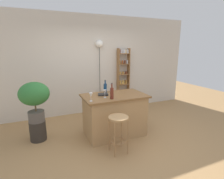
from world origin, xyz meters
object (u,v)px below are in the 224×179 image
at_px(bottle_vinegar, 112,93).
at_px(wine_glass_center, 91,95).
at_px(plant_stool, 38,131).
at_px(wine_glass_left, 105,92).
at_px(potted_plant, 34,97).
at_px(spice_shelf, 123,77).
at_px(pendant_globe_light, 99,45).
at_px(bar_stool, 118,126).
at_px(cookbook, 103,94).
at_px(bottle_soda_blue, 105,88).

xyz_separation_m(bottle_vinegar, wine_glass_center, (-0.43, 0.01, -0.00)).
bearing_deg(plant_stool, wine_glass_left, -20.72).
bearing_deg(potted_plant, wine_glass_left, -20.72).
xyz_separation_m(spice_shelf, plant_stool, (-2.54, -1.11, -0.81)).
xyz_separation_m(spice_shelf, pendant_globe_light, (-0.75, 0.04, 0.96)).
bearing_deg(spice_shelf, bar_stool, -118.55).
bearing_deg(wine_glass_center, potted_plant, 148.17).
relative_size(wine_glass_center, pendant_globe_light, 0.08).
bearing_deg(spice_shelf, pendant_globe_light, 176.58).
bearing_deg(cookbook, bar_stool, -72.88).
relative_size(bar_stool, wine_glass_left, 4.26).
bearing_deg(potted_plant, spice_shelf, 23.68).
xyz_separation_m(bottle_vinegar, cookbook, (-0.07, 0.32, -0.10)).
bearing_deg(cookbook, bottle_soda_blue, 75.55).
xyz_separation_m(bottle_soda_blue, wine_glass_left, (-0.17, -0.42, 0.01)).
height_order(spice_shelf, cookbook, spice_shelf).
distance_m(bar_stool, potted_plant, 1.77).
relative_size(potted_plant, wine_glass_left, 5.02).
bearing_deg(spice_shelf, potted_plant, -156.32).
height_order(bottle_vinegar, wine_glass_center, bottle_vinegar).
bearing_deg(potted_plant, pendant_globe_light, 32.96).
bearing_deg(wine_glass_left, bar_stool, -85.90).
height_order(spice_shelf, bottle_soda_blue, spice_shelf).
distance_m(bottle_vinegar, pendant_globe_light, 2.05).
height_order(wine_glass_center, pendant_globe_light, pendant_globe_light).
distance_m(bar_stool, pendant_globe_light, 2.69).
relative_size(spice_shelf, cookbook, 8.95).
distance_m(bar_stool, spice_shelf, 2.52).
relative_size(cookbook, pendant_globe_light, 0.10).
bearing_deg(bottle_vinegar, pendant_globe_light, 78.21).
distance_m(spice_shelf, bottle_soda_blue, 1.59).
distance_m(plant_stool, wine_glass_center, 1.42).
relative_size(bottle_vinegar, wine_glass_center, 1.94).
xyz_separation_m(bar_stool, cookbook, (-0.01, 0.76, 0.40)).
relative_size(bottle_soda_blue, cookbook, 1.33).
bearing_deg(bar_stool, wine_glass_center, 129.34).
distance_m(bottle_soda_blue, cookbook, 0.28).
relative_size(plant_stool, bottle_soda_blue, 1.49).
bearing_deg(bottle_vinegar, bar_stool, -97.73).
relative_size(bottle_soda_blue, wine_glass_center, 1.71).
bearing_deg(bottle_soda_blue, pendant_globe_light, 76.25).
height_order(wine_glass_center, cookbook, wine_glass_center).
bearing_deg(potted_plant, plant_stool, 0.00).
distance_m(wine_glass_left, cookbook, 0.22).
height_order(potted_plant, bottle_soda_blue, potted_plant).
xyz_separation_m(plant_stool, wine_glass_center, (0.99, -0.61, 0.81)).
distance_m(plant_stool, pendant_globe_light, 2.77).
height_order(bar_stool, pendant_globe_light, pendant_globe_light).
relative_size(wine_glass_left, cookbook, 0.78).
height_order(wine_glass_left, cookbook, wine_glass_left).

